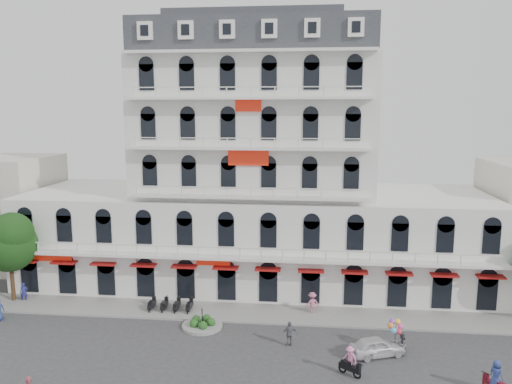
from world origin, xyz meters
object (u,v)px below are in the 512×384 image
object	(u,v)px
parked_car	(377,346)
rider_center	(350,360)
balloon_vendor	(399,337)
rider_east	(496,377)

from	to	relation	value
parked_car	rider_center	distance (m)	3.60
parked_car	balloon_vendor	distance (m)	1.70
rider_east	balloon_vendor	world-z (taller)	balloon_vendor
parked_car	rider_center	size ratio (longest dim) A/B	1.95
rider_center	balloon_vendor	size ratio (longest dim) A/B	0.83
parked_car	rider_east	distance (m)	7.72
rider_east	rider_center	bearing A→B (deg)	45.44
balloon_vendor	parked_car	bearing A→B (deg)	-168.00
parked_car	balloon_vendor	bearing A→B (deg)	-98.52
rider_east	rider_center	xyz separation A→B (m)	(-8.60, 1.27, -0.05)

